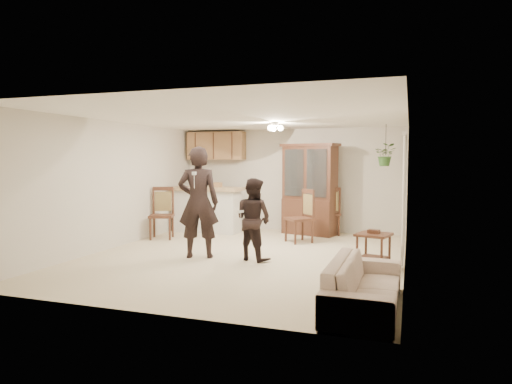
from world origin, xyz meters
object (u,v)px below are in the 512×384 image
(chair_bar, at_px, (162,224))
(china_hutch, at_px, (310,190))
(chair_hutch_right, at_px, (328,221))
(sofa, at_px, (364,278))
(adult, at_px, (198,207))
(child, at_px, (253,221))
(side_table, at_px, (373,250))
(chair_hutch_left, at_px, (299,227))

(chair_bar, bearing_deg, china_hutch, 8.92)
(china_hutch, bearing_deg, chair_hutch_right, 27.58)
(china_hutch, bearing_deg, sofa, -55.64)
(sofa, height_order, chair_hutch_right, chair_hutch_right)
(sofa, relative_size, china_hutch, 0.89)
(china_hutch, distance_m, chair_hutch_right, 0.85)
(adult, bearing_deg, child, 169.30)
(side_table, distance_m, chair_hutch_left, 2.46)
(chair_hutch_left, height_order, chair_hutch_right, chair_hutch_left)
(chair_bar, xyz_separation_m, chair_hutch_left, (2.98, 0.54, -0.01))
(adult, height_order, chair_hutch_right, adult)
(china_hutch, distance_m, side_table, 3.44)
(side_table, bearing_deg, adult, -175.44)
(sofa, relative_size, side_table, 3.04)
(sofa, bearing_deg, child, 45.91)
(sofa, height_order, adult, adult)
(adult, distance_m, chair_hutch_left, 2.52)
(adult, height_order, chair_bar, adult)
(chair_hutch_right, bearing_deg, sofa, 81.63)
(child, height_order, side_table, child)
(sofa, xyz_separation_m, chair_hutch_left, (-1.72, 3.97, -0.05))
(chair_hutch_left, bearing_deg, chair_bar, -122.97)
(china_hutch, relative_size, chair_hutch_left, 1.89)
(child, relative_size, side_table, 2.19)
(china_hutch, xyz_separation_m, chair_hutch_right, (0.42, 0.09, -0.73))
(china_hutch, bearing_deg, child, -81.11)
(child, bearing_deg, sofa, 155.66)
(child, relative_size, chair_hutch_left, 1.20)
(side_table, xyz_separation_m, chair_hutch_right, (-1.25, 3.00, 0.03))
(side_table, bearing_deg, chair_bar, 164.77)
(sofa, height_order, chair_hutch_left, chair_hutch_left)
(adult, bearing_deg, side_table, 166.67)
(side_table, bearing_deg, chair_hutch_left, 132.69)
(sofa, bearing_deg, chair_hutch_right, 14.64)
(side_table, bearing_deg, chair_hutch_right, 112.66)
(child, xyz_separation_m, side_table, (2.03, 0.12, -0.39))
(chair_hutch_right, bearing_deg, adult, 38.84)
(side_table, relative_size, chair_bar, 0.54)
(child, height_order, china_hutch, china_hutch)
(chair_hutch_left, bearing_deg, chair_hutch_right, 117.78)
(side_table, relative_size, chair_hutch_left, 0.55)
(adult, xyz_separation_m, chair_bar, (-1.63, 1.51, -0.58))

